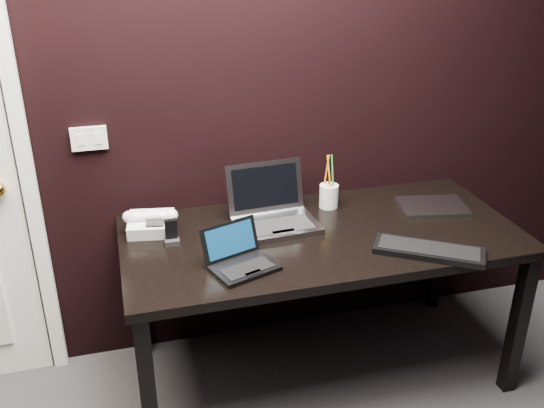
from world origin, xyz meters
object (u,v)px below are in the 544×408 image
object	(u,v)px
netbook	(241,260)
desk_phone	(151,223)
silver_laptop	(273,214)
mobile_phone	(171,235)
ext_keyboard	(429,250)
closed_laptop	(433,207)
desk	(321,248)
pen_cup	(329,195)

from	to	relation	value
netbook	desk_phone	size ratio (longest dim) A/B	1.25
silver_laptop	mobile_phone	xyz separation A→B (m)	(-0.45, -0.06, -0.01)
ext_keyboard	desk_phone	world-z (taller)	desk_phone
desk_phone	silver_laptop	bearing A→B (deg)	-6.81
desk_phone	mobile_phone	xyz separation A→B (m)	(0.07, -0.12, -0.00)
closed_laptop	desk_phone	world-z (taller)	desk_phone
desk	netbook	distance (m)	0.45
mobile_phone	pen_cup	xyz separation A→B (m)	(0.75, 0.17, 0.02)
netbook	closed_laptop	bearing A→B (deg)	15.97
silver_laptop	desk_phone	bearing A→B (deg)	173.19
desk	silver_laptop	distance (m)	0.26
pen_cup	closed_laptop	bearing A→B (deg)	-17.96
silver_laptop	netbook	bearing A→B (deg)	-124.21
desk_phone	netbook	bearing A→B (deg)	-51.70
netbook	pen_cup	world-z (taller)	pen_cup
silver_laptop	desk	bearing A→B (deg)	-37.05
desk_phone	pen_cup	xyz separation A→B (m)	(0.82, 0.04, 0.02)
netbook	mobile_phone	size ratio (longest dim) A/B	2.82
desk_phone	mobile_phone	bearing A→B (deg)	-59.80
desk	mobile_phone	distance (m)	0.65
silver_laptop	mobile_phone	distance (m)	0.46
desk	closed_laptop	distance (m)	0.59
desk	desk_phone	xyz separation A→B (m)	(-0.70, 0.20, 0.12)
closed_laptop	mobile_phone	distance (m)	1.21
desk_phone	pen_cup	size ratio (longest dim) A/B	0.93
ext_keyboard	pen_cup	xyz separation A→B (m)	(-0.24, 0.52, 0.05)
ext_keyboard	desk_phone	distance (m)	1.16
desk	silver_laptop	size ratio (longest dim) A/B	4.57
silver_laptop	ext_keyboard	bearing A→B (deg)	-38.23
mobile_phone	pen_cup	bearing A→B (deg)	12.44
closed_laptop	desk_phone	size ratio (longest dim) A/B	1.41
closed_laptop	pen_cup	distance (m)	0.49
mobile_phone	desk	bearing A→B (deg)	-6.74
silver_laptop	ext_keyboard	world-z (taller)	silver_laptop
closed_laptop	desk_phone	xyz separation A→B (m)	(-1.28, 0.11, 0.03)
closed_laptop	desk	bearing A→B (deg)	-171.04
ext_keyboard	pen_cup	distance (m)	0.58
desk_phone	mobile_phone	distance (m)	0.14
desk	desk_phone	size ratio (longest dim) A/B	7.12
netbook	ext_keyboard	size ratio (longest dim) A/B	0.67
ext_keyboard	closed_laptop	distance (m)	0.44
desk	mobile_phone	bearing A→B (deg)	173.26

